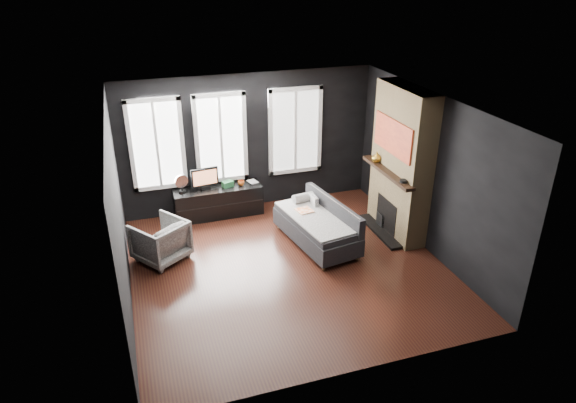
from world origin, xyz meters
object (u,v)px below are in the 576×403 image
object	(u,v)px
armchair	(160,239)
mantel_vase	(377,157)
media_console	(218,201)
monitor	(205,177)
mug	(241,182)
book	(249,178)
sofa	(316,224)

from	to	relation	value
armchair	mantel_vase	size ratio (longest dim) A/B	4.05
media_console	mantel_vase	size ratio (longest dim) A/B	8.87
monitor	mug	distance (m)	0.72
armchair	book	distance (m)	2.34
sofa	media_console	size ratio (longest dim) A/B	1.06
armchair	media_console	world-z (taller)	armchair
monitor	media_console	bearing A→B (deg)	-12.02
armchair	monitor	xyz separation A→B (m)	(1.01, 1.36, 0.44)
monitor	book	xyz separation A→B (m)	(0.86, 0.01, -0.13)
monitor	book	size ratio (longest dim) A/B	2.38
media_console	book	size ratio (longest dim) A/B	7.59
sofa	mantel_vase	distance (m)	1.68
sofa	mantel_vase	xyz separation A→B (m)	(1.33, 0.45, 0.93)
mug	book	size ratio (longest dim) A/B	0.56
mug	mantel_vase	xyz separation A→B (m)	(2.30, -1.15, 0.67)
armchair	media_console	xyz separation A→B (m)	(1.24, 1.34, -0.10)
book	sofa	bearing A→B (deg)	-64.42
monitor	book	bearing A→B (deg)	-6.03
sofa	monitor	distance (m)	2.39
media_console	armchair	bearing A→B (deg)	-133.48
armchair	mug	world-z (taller)	armchair
sofa	book	xyz separation A→B (m)	(-0.80, 1.67, 0.31)
armchair	media_console	distance (m)	1.83
armchair	monitor	distance (m)	1.75
sofa	media_console	distance (m)	2.18
armchair	mug	size ratio (longest dim) A/B	6.18
monitor	mantel_vase	size ratio (longest dim) A/B	2.78
media_console	mantel_vase	bearing A→B (deg)	-24.08
monitor	mantel_vase	xyz separation A→B (m)	(2.99, -1.21, 0.50)
armchair	mantel_vase	world-z (taller)	mantel_vase
media_console	book	world-z (taller)	book
media_console	mug	world-z (taller)	mug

